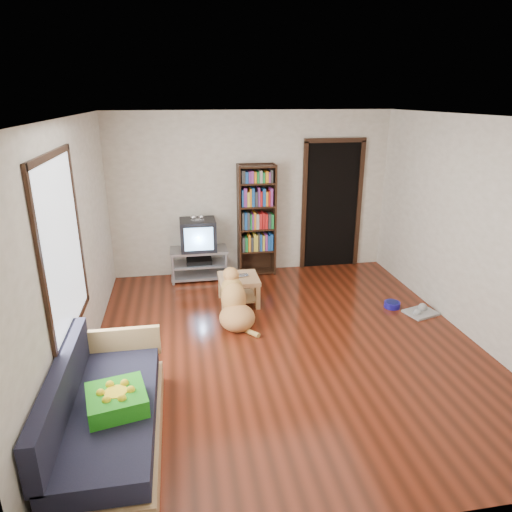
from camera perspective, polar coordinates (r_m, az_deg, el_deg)
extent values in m
plane|color=#5F2010|center=(5.57, 3.75, -10.83)|extent=(5.00, 5.00, 0.00)
plane|color=white|center=(4.82, 4.45, 16.97)|extent=(5.00, 5.00, 0.00)
plane|color=silver|center=(7.42, -0.53, 7.73)|extent=(4.50, 0.00, 4.50)
plane|color=silver|center=(2.89, 16.15, -12.78)|extent=(4.50, 0.00, 4.50)
plane|color=silver|center=(5.02, -21.73, 0.60)|extent=(0.00, 5.00, 5.00)
plane|color=silver|center=(5.98, 25.54, 2.94)|extent=(0.00, 5.00, 5.00)
cube|color=green|center=(4.00, -17.01, -16.81)|extent=(0.54, 0.54, 0.15)
imported|color=silver|center=(6.37, -2.16, -2.64)|extent=(0.29, 0.20, 0.02)
cylinder|color=navy|center=(6.69, 16.65, -5.85)|extent=(0.22, 0.22, 0.08)
cube|color=#A4A4A4|center=(6.64, 19.90, -6.66)|extent=(0.48, 0.42, 0.03)
cube|color=white|center=(4.50, -23.05, 1.00)|extent=(0.02, 1.30, 1.60)
cube|color=black|center=(4.33, -24.42, 11.35)|extent=(0.03, 1.42, 0.06)
cube|color=black|center=(4.80, -21.70, -8.33)|extent=(0.03, 1.42, 0.06)
cube|color=black|center=(3.85, -25.14, -2.23)|extent=(0.03, 0.06, 1.70)
cube|color=black|center=(5.15, -21.38, 3.43)|extent=(0.03, 0.06, 1.70)
cube|color=black|center=(7.78, 9.40, 6.15)|extent=(0.90, 0.02, 2.10)
cube|color=black|center=(7.63, 6.01, 6.03)|extent=(0.07, 0.05, 2.14)
cube|color=black|center=(7.94, 12.74, 6.19)|extent=(0.07, 0.05, 2.14)
cube|color=black|center=(7.60, 9.90, 14.07)|extent=(1.03, 0.05, 0.07)
cube|color=#99999E|center=(7.30, -7.18, 0.72)|extent=(0.90, 0.45, 0.04)
cube|color=#99999E|center=(7.38, -7.10, -0.97)|extent=(0.86, 0.42, 0.03)
cube|color=#99999E|center=(7.45, -7.04, -2.34)|extent=(0.90, 0.45, 0.04)
cylinder|color=#99999E|center=(7.19, -10.36, -1.71)|extent=(0.04, 0.04, 0.50)
cylinder|color=#99999E|center=(7.22, -3.69, -1.32)|extent=(0.04, 0.04, 0.50)
cylinder|color=#99999E|center=(7.56, -10.36, -0.63)|extent=(0.04, 0.04, 0.50)
cylinder|color=#99999E|center=(7.59, -4.02, -0.27)|extent=(0.04, 0.04, 0.50)
cube|color=black|center=(7.36, -7.12, -0.61)|extent=(0.40, 0.30, 0.07)
cube|color=black|center=(7.23, -7.26, 2.67)|extent=(0.55, 0.48, 0.48)
cube|color=black|center=(7.42, -7.34, 3.11)|extent=(0.40, 0.14, 0.36)
cube|color=#8CBFF2|center=(6.99, -7.16, 2.11)|extent=(0.44, 0.02, 0.36)
cube|color=silver|center=(7.11, -7.33, 4.49)|extent=(0.20, 0.07, 0.02)
sphere|color=silver|center=(7.10, -7.83, 4.81)|extent=(0.09, 0.09, 0.09)
sphere|color=silver|center=(7.10, -6.86, 4.87)|extent=(0.09, 0.09, 0.09)
cube|color=black|center=(7.32, -2.14, 4.35)|extent=(0.03, 0.30, 1.80)
cube|color=black|center=(7.42, 2.24, 4.54)|extent=(0.03, 0.30, 1.80)
cube|color=black|center=(7.50, -0.12, 4.72)|extent=(0.60, 0.02, 1.80)
cube|color=black|center=(7.64, 0.06, -1.87)|extent=(0.56, 0.28, 0.02)
cube|color=black|center=(7.51, 0.06, 0.76)|extent=(0.56, 0.28, 0.03)
cube|color=black|center=(7.40, 0.07, 3.47)|extent=(0.56, 0.28, 0.02)
cube|color=black|center=(7.31, 0.07, 6.27)|extent=(0.56, 0.28, 0.02)
cube|color=black|center=(7.23, 0.07, 9.12)|extent=(0.56, 0.28, 0.02)
cube|color=black|center=(7.19, 0.07, 11.16)|extent=(0.56, 0.28, 0.02)
cube|color=tan|center=(4.29, -17.52, -20.55)|extent=(0.80, 1.80, 0.22)
cube|color=#1E1E2D|center=(4.15, -17.84, -18.20)|extent=(0.74, 1.74, 0.18)
cube|color=#1E1E2D|center=(4.07, -23.14, -15.13)|extent=(0.12, 1.74, 0.40)
cube|color=tan|center=(4.77, -16.76, -10.32)|extent=(0.80, 0.06, 0.30)
cube|color=tan|center=(6.41, -2.19, -2.88)|extent=(0.55, 0.55, 0.06)
cube|color=tan|center=(6.52, -2.16, -5.07)|extent=(0.45, 0.45, 0.03)
cube|color=#DAB070|center=(6.26, -4.02, -5.51)|extent=(0.06, 0.06, 0.34)
cube|color=tan|center=(6.31, 0.24, -5.22)|extent=(0.06, 0.06, 0.34)
cube|color=tan|center=(6.68, -4.44, -3.83)|extent=(0.06, 0.06, 0.34)
cube|color=tan|center=(6.74, -0.46, -3.58)|extent=(0.06, 0.06, 0.34)
ellipsoid|color=#BF8249|center=(5.84, -2.37, -7.71)|extent=(0.51, 0.54, 0.34)
ellipsoid|color=#D88953|center=(5.92, -2.81, -5.35)|extent=(0.36, 0.39, 0.44)
ellipsoid|color=tan|center=(5.96, -3.03, -4.06)|extent=(0.31, 0.29, 0.32)
ellipsoid|color=tan|center=(5.94, -3.18, -2.34)|extent=(0.23, 0.25, 0.20)
ellipsoid|color=#BA8347|center=(6.05, -3.40, -2.17)|extent=(0.10, 0.18, 0.08)
sphere|color=black|center=(6.12, -3.57, -1.91)|extent=(0.04, 0.04, 0.04)
ellipsoid|color=tan|center=(5.89, -3.82, -2.62)|extent=(0.06, 0.07, 0.14)
ellipsoid|color=tan|center=(5.93, -2.37, -2.47)|extent=(0.06, 0.07, 0.14)
cylinder|color=tan|center=(6.13, -3.82, -5.97)|extent=(0.08, 0.12, 0.37)
cylinder|color=#B89247|center=(6.15, -2.54, -5.82)|extent=(0.08, 0.12, 0.37)
sphere|color=#D78C52|center=(6.24, -3.88, -7.13)|extent=(0.09, 0.09, 0.09)
sphere|color=tan|center=(6.26, -2.61, -6.98)|extent=(0.09, 0.09, 0.09)
cylinder|color=tan|center=(5.75, -0.82, -9.44)|extent=(0.24, 0.29, 0.07)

